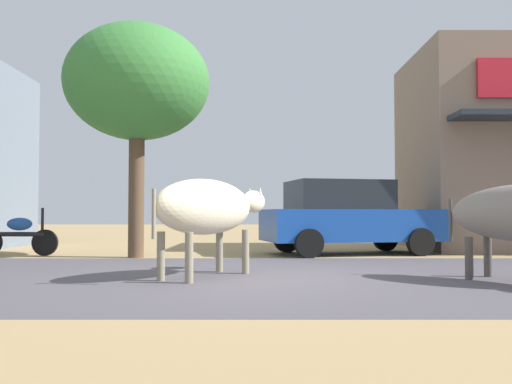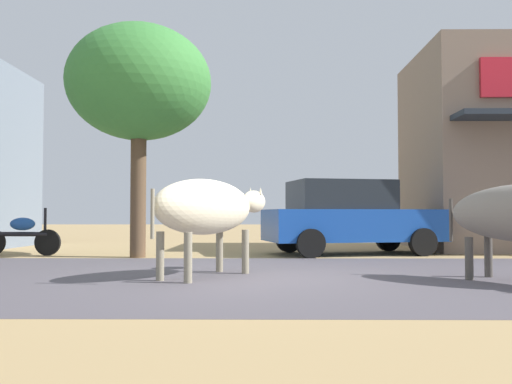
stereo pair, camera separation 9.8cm
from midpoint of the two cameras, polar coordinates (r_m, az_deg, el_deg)
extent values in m
plane|color=tan|center=(8.11, -2.06, -8.63)|extent=(80.00, 80.00, 0.00)
cube|color=#524C53|center=(8.11, -2.06, -8.61)|extent=(72.00, 6.55, 0.00)
cylinder|color=brown|center=(11.84, -12.28, -0.09)|extent=(0.32, 0.32, 2.67)
ellipsoid|color=#3A8239|center=(12.15, -12.19, 10.90)|extent=(3.02, 3.02, 2.41)
cube|color=#1846A0|center=(12.71, 9.50, -3.36)|extent=(4.13, 2.50, 0.70)
cube|color=#1E2328|center=(12.61, 8.27, -0.33)|extent=(2.41, 1.99, 0.64)
cylinder|color=black|center=(14.00, 12.98, -4.66)|extent=(0.62, 0.31, 0.60)
cylinder|color=black|center=(12.48, 16.34, -4.92)|extent=(0.62, 0.31, 0.60)
cylinder|color=black|center=(13.12, 3.02, -4.88)|extent=(0.62, 0.31, 0.60)
cylinder|color=black|center=(11.49, 5.28, -5.24)|extent=(0.62, 0.31, 0.60)
cylinder|color=black|center=(12.91, -20.89, -4.85)|extent=(0.57, 0.11, 0.56)
cylinder|color=black|center=(13.17, -23.33, -3.98)|extent=(1.24, 0.17, 0.10)
ellipsoid|color=#1E4C99|center=(13.14, -23.12, -3.03)|extent=(0.57, 0.27, 0.28)
cylinder|color=black|center=(12.92, -21.11, -2.85)|extent=(0.06, 0.06, 0.60)
ellipsoid|color=beige|center=(8.02, -5.42, -1.52)|extent=(1.68, 2.15, 0.80)
ellipsoid|color=beige|center=(9.09, -0.48, -0.99)|extent=(0.53, 0.62, 0.36)
cone|color=beige|center=(9.20, -0.85, 0.12)|extent=(0.06, 0.06, 0.12)
cone|color=beige|center=(9.09, 0.22, 0.14)|extent=(0.06, 0.06, 0.12)
cylinder|color=gray|center=(8.73, -4.00, -5.99)|extent=(0.11, 0.11, 0.66)
cylinder|color=gray|center=(8.46, -1.33, -6.11)|extent=(0.11, 0.11, 0.66)
cylinder|color=gray|center=(7.66, -9.98, -6.48)|extent=(0.11, 0.11, 0.66)
cylinder|color=gray|center=(7.36, -7.15, -6.68)|extent=(0.11, 0.11, 0.66)
cylinder|color=gray|center=(7.17, -10.72, -2.21)|extent=(0.05, 0.05, 0.64)
cylinder|color=#4A4640|center=(8.68, 22.40, -6.11)|extent=(0.11, 0.11, 0.58)
cylinder|color=#4A4640|center=(8.21, 20.71, -6.36)|extent=(0.11, 0.11, 0.58)
cylinder|color=#4A4640|center=(8.63, 19.04, -2.71)|extent=(0.05, 0.05, 0.62)
camera|label=1|loc=(0.05, -90.28, 0.01)|focal=39.13mm
camera|label=2|loc=(0.05, 89.72, -0.01)|focal=39.13mm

